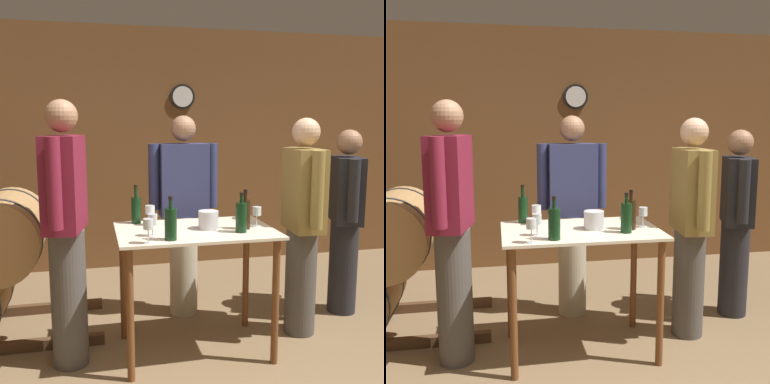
% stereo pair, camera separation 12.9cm
% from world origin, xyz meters
% --- Properties ---
extents(back_wall, '(8.40, 0.08, 2.70)m').
position_xyz_m(back_wall, '(0.00, 2.86, 1.35)').
color(back_wall, brown).
rests_on(back_wall, ground_plane).
extents(tasting_table, '(1.10, 0.72, 0.91)m').
position_xyz_m(tasting_table, '(-0.10, 0.75, 0.73)').
color(tasting_table, beige).
rests_on(tasting_table, ground_plane).
extents(wine_bottle_far_left, '(0.07, 0.07, 0.29)m').
position_xyz_m(wine_bottle_far_left, '(-0.49, 1.03, 1.01)').
color(wine_bottle_far_left, black).
rests_on(wine_bottle_far_left, tasting_table).
extents(wine_bottle_left, '(0.08, 0.08, 0.28)m').
position_xyz_m(wine_bottle_left, '(-0.32, 0.49, 1.02)').
color(wine_bottle_left, black).
rests_on(wine_bottle_left, tasting_table).
extents(wine_bottle_center, '(0.08, 0.08, 0.28)m').
position_xyz_m(wine_bottle_center, '(0.18, 0.59, 1.02)').
color(wine_bottle_center, black).
rests_on(wine_bottle_center, tasting_table).
extents(wine_bottle_right, '(0.07, 0.07, 0.28)m').
position_xyz_m(wine_bottle_right, '(0.24, 0.68, 1.02)').
color(wine_bottle_right, black).
rests_on(wine_bottle_right, tasting_table).
extents(wine_glass_near_left, '(0.06, 0.06, 0.16)m').
position_xyz_m(wine_glass_near_left, '(-0.47, 0.44, 1.02)').
color(wine_glass_near_left, silver).
rests_on(wine_glass_near_left, tasting_table).
extents(wine_glass_near_center, '(0.06, 0.06, 0.15)m').
position_xyz_m(wine_glass_near_center, '(-0.42, 0.62, 1.01)').
color(wine_glass_near_center, silver).
rests_on(wine_glass_near_center, tasting_table).
extents(wine_glass_near_right, '(0.07, 0.07, 0.15)m').
position_xyz_m(wine_glass_near_right, '(-0.39, 0.95, 1.02)').
color(wine_glass_near_right, silver).
rests_on(wine_glass_near_right, tasting_table).
extents(wine_glass_far_side, '(0.06, 0.06, 0.14)m').
position_xyz_m(wine_glass_far_side, '(0.35, 0.73, 1.01)').
color(wine_glass_far_side, silver).
rests_on(wine_glass_far_side, tasting_table).
extents(ice_bucket, '(0.14, 0.14, 0.13)m').
position_xyz_m(ice_bucket, '(-0.01, 0.74, 0.97)').
color(ice_bucket, silver).
rests_on(ice_bucket, tasting_table).
extents(person_host, '(0.59, 0.24, 1.71)m').
position_xyz_m(person_host, '(-0.05, 1.41, 0.91)').
color(person_host, '#B7AD93').
rests_on(person_host, ground_plane).
extents(person_visitor_with_scarf, '(0.25, 0.59, 1.69)m').
position_xyz_m(person_visitor_with_scarf, '(0.77, 0.85, 0.89)').
color(person_visitor_with_scarf, '#4C4742').
rests_on(person_visitor_with_scarf, ground_plane).
extents(person_visitor_bearded, '(0.29, 0.58, 1.80)m').
position_xyz_m(person_visitor_bearded, '(-0.98, 0.75, 0.96)').
color(person_visitor_bearded, '#4C4742').
rests_on(person_visitor_bearded, ground_plane).
extents(person_visitor_near_door, '(0.34, 0.56, 1.59)m').
position_xyz_m(person_visitor_near_door, '(1.32, 1.14, 0.84)').
color(person_visitor_near_door, '#232328').
rests_on(person_visitor_near_door, ground_plane).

